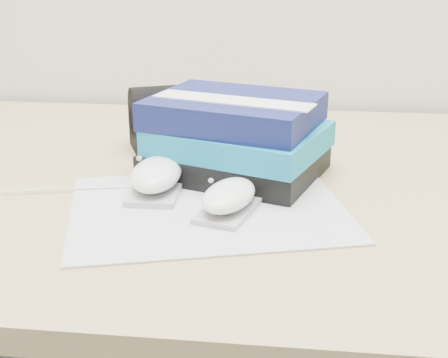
# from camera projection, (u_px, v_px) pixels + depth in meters

# --- Properties ---
(desk) EXTENTS (1.60, 0.80, 0.73)m
(desk) POSITION_uv_depth(u_px,v_px,m) (283.00, 298.00, 1.03)
(desk) COLOR tan
(desk) RESTS_ON ground
(mousepad) EXTENTS (0.40, 0.35, 0.00)m
(mousepad) POSITION_uv_depth(u_px,v_px,m) (208.00, 208.00, 0.78)
(mousepad) COLOR #9E9EA6
(mousepad) RESTS_ON desk
(mouse_rear) EXTENTS (0.07, 0.12, 0.05)m
(mouse_rear) POSITION_uv_depth(u_px,v_px,m) (156.00, 176.00, 0.82)
(mouse_rear) COLOR #AFAFB1
(mouse_rear) RESTS_ON mousepad
(mouse_front) EXTENTS (0.08, 0.11, 0.04)m
(mouse_front) POSITION_uv_depth(u_px,v_px,m) (229.00, 198.00, 0.76)
(mouse_front) COLOR #A8A8AB
(mouse_front) RESTS_ON mousepad
(usb_cable) EXTENTS (0.19, 0.05, 0.00)m
(usb_cable) POSITION_uv_depth(u_px,v_px,m) (76.00, 189.00, 0.84)
(usb_cable) COLOR silver
(usb_cable) RESTS_ON mousepad
(book_stack) EXTENTS (0.28, 0.25, 0.11)m
(book_stack) POSITION_uv_depth(u_px,v_px,m) (236.00, 137.00, 0.88)
(book_stack) COLOR black
(book_stack) RESTS_ON desk
(pouch) EXTENTS (0.14, 0.12, 0.10)m
(pouch) POSITION_uv_depth(u_px,v_px,m) (167.00, 118.00, 1.01)
(pouch) COLOR black
(pouch) RESTS_ON desk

